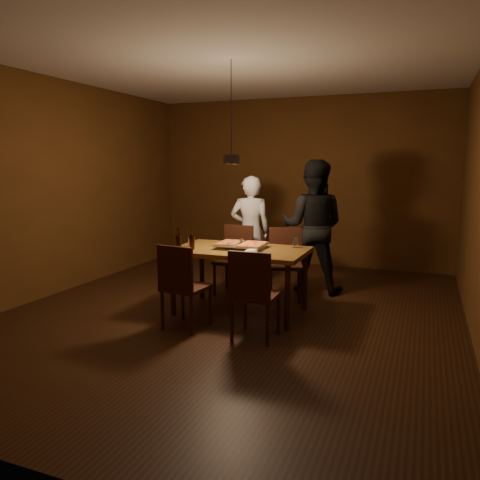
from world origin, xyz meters
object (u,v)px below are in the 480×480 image
at_px(chair_far_left, 235,253).
at_px(chair_near_right, 253,287).
at_px(beer_bottle_a, 178,239).
at_px(beer_bottle_b, 192,239).
at_px(diner_white, 250,231).
at_px(diner_dark, 313,227).
at_px(pendant_lamp, 231,158).
at_px(dining_table, 240,255).
at_px(chair_far_right, 285,256).
at_px(plate_slice, 177,249).
at_px(pizza_tray, 241,246).
at_px(chair_near_left, 181,279).

relative_size(chair_far_left, chair_near_right, 1.00).
relative_size(beer_bottle_a, beer_bottle_b, 1.10).
xyz_separation_m(diner_white, diner_dark, (0.90, -0.05, 0.11)).
xyz_separation_m(beer_bottle_b, pendant_lamp, (0.41, 0.17, 0.90)).
relative_size(dining_table, beer_bottle_a, 6.04).
bearing_deg(chair_far_right, beer_bottle_a, 34.40).
relative_size(beer_bottle_b, diner_white, 0.15).
xyz_separation_m(chair_far_right, chair_near_right, (0.14, -1.58, 0.00)).
bearing_deg(chair_far_right, dining_table, 52.38).
bearing_deg(beer_bottle_a, dining_table, 28.92).
bearing_deg(beer_bottle_b, beer_bottle_a, -140.65).
distance_m(chair_far_left, plate_slice, 1.19).
bearing_deg(chair_far_right, beer_bottle_b, 35.80).
height_order(chair_near_right, diner_dark, diner_dark).
xyz_separation_m(pizza_tray, plate_slice, (-0.63, -0.37, -0.01)).
relative_size(diner_dark, pendant_lamp, 1.60).
distance_m(dining_table, beer_bottle_b, 0.58).
bearing_deg(dining_table, pendant_lamp, -137.11).
bearing_deg(chair_far_right, pendant_lamp, 49.66).
xyz_separation_m(dining_table, pizza_tray, (0.00, 0.04, 0.10)).
bearing_deg(pizza_tray, plate_slice, -152.93).
distance_m(dining_table, chair_near_right, 0.90).
relative_size(dining_table, chair_far_right, 2.86).
height_order(chair_near_right, beer_bottle_b, beer_bottle_b).
bearing_deg(chair_near_right, dining_table, 119.46).
distance_m(beer_bottle_a, diner_dark, 1.94).
height_order(chair_far_left, chair_near_left, same).
distance_m(beer_bottle_a, pendant_lamp, 1.07).
xyz_separation_m(beer_bottle_b, diner_dark, (1.04, 1.46, 0.02)).
bearing_deg(pizza_tray, chair_far_right, 64.81).
bearing_deg(chair_near_right, chair_near_left, 178.96).
height_order(plate_slice, diner_dark, diner_dark).
bearing_deg(pendant_lamp, diner_white, 101.58).
bearing_deg(chair_near_left, pendant_lamp, 75.64).
relative_size(chair_far_right, diner_dark, 0.30).
bearing_deg(chair_near_right, beer_bottle_a, 157.23).
xyz_separation_m(chair_near_right, plate_slice, (-1.06, 0.43, 0.22)).
height_order(dining_table, beer_bottle_a, beer_bottle_a).
xyz_separation_m(chair_near_right, pizza_tray, (-0.44, 0.81, 0.24)).
bearing_deg(beer_bottle_b, chair_near_left, -74.33).
bearing_deg(diner_white, pendant_lamp, 81.68).
xyz_separation_m(beer_bottle_b, plate_slice, (-0.14, -0.10, -0.10)).
relative_size(chair_near_left, chair_near_right, 1.00).
height_order(beer_bottle_b, pendant_lamp, pendant_lamp).
relative_size(chair_far_right, beer_bottle_a, 2.11).
distance_m(plate_slice, diner_dark, 1.96).
xyz_separation_m(chair_far_left, chair_near_left, (0.04, -1.56, 0.00)).
bearing_deg(pendant_lamp, dining_table, 42.89).
xyz_separation_m(chair_far_left, diner_dark, (0.94, 0.42, 0.34)).
bearing_deg(chair_near_left, beer_bottle_a, 128.90).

